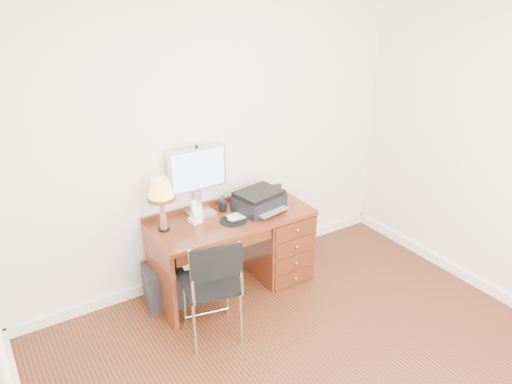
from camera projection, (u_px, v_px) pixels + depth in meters
ground at (325, 376)px, 3.78m from camera, size 4.00×4.00×0.00m
room_shell at (278, 325)px, 4.25m from camera, size 4.00×4.00×4.00m
desk at (261, 239)px, 4.85m from camera, size 1.50×0.67×0.75m
monitor at (198, 173)px, 4.46m from camera, size 0.55×0.18×0.63m
keyboard at (250, 213)px, 4.61m from camera, size 0.46×0.14×0.02m
mouse_pad at (233, 220)px, 4.47m from camera, size 0.24×0.24×0.05m
printer at (259, 201)px, 4.65m from camera, size 0.48×0.40×0.19m
leg_lamp at (161, 193)px, 4.18m from camera, size 0.24×0.24×0.48m
phone at (195, 216)px, 4.43m from camera, size 0.11×0.11×0.21m
pen_cup at (223, 206)px, 4.64m from camera, size 0.08×0.08×0.10m
chair at (215, 280)px, 3.93m from camera, size 0.54×0.54×0.95m
equipment_box at (164, 285)px, 4.53m from camera, size 0.38×0.38×0.39m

